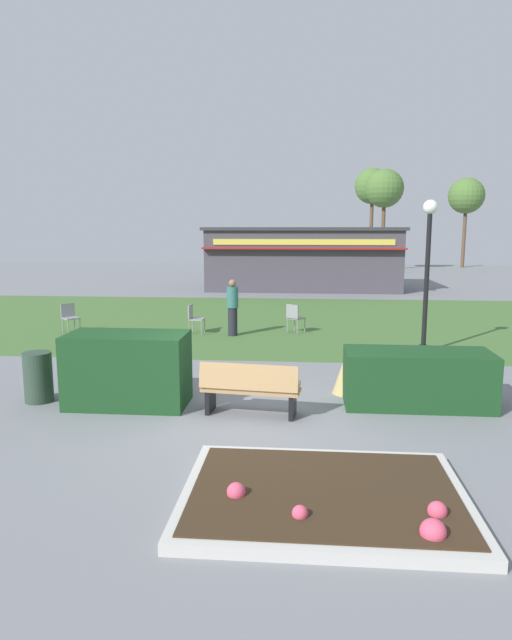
{
  "coord_description": "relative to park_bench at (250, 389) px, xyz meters",
  "views": [
    {
      "loc": [
        1.04,
        -9.03,
        3.22
      ],
      "look_at": [
        0.07,
        2.41,
        1.29
      ],
      "focal_mm": 31.2,
      "sensor_mm": 36.0,
      "label": 1
    }
  ],
  "objects": [
    {
      "name": "lawn_patch",
      "position": [
        -0.16,
        9.95,
        -0.48
      ],
      "size": [
        36.0,
        12.0,
        0.01
      ],
      "primitive_type": "cube",
      "color": "#446B33",
      "rests_on": "ground_plane"
    },
    {
      "name": "tree_left_bg",
      "position": [
        6.22,
        36.31,
        5.85
      ],
      "size": [
        2.8,
        2.8,
        7.8
      ],
      "color": "brown",
      "rests_on": "ground_plane"
    },
    {
      "name": "ornamental_grass_behind_center",
      "position": [
        -1.61,
        1.59,
        0.07
      ],
      "size": [
        0.57,
        0.57,
        1.1
      ],
      "primitive_type": "cone",
      "color": "tan",
      "rests_on": "ground_plane"
    },
    {
      "name": "ground_plane",
      "position": [
        -0.16,
        -0.12,
        -0.48
      ],
      "size": [
        80.0,
        80.0,
        0.0
      ],
      "primitive_type": "plane",
      "color": "slate"
    },
    {
      "name": "trash_bin",
      "position": [
        -4.01,
        0.47,
        -0.01
      ],
      "size": [
        0.52,
        0.52,
        0.93
      ],
      "primitive_type": "cylinder",
      "color": "#2D4233",
      "rests_on": "ground_plane"
    },
    {
      "name": "flower_bed",
      "position": [
        1.17,
        -2.99,
        -0.39
      ],
      "size": [
        3.34,
        2.51,
        0.32
      ],
      "color": "beige",
      "rests_on": "ground_plane"
    },
    {
      "name": "hedge_right",
      "position": [
        2.98,
        0.83,
        0.02
      ],
      "size": [
        2.62,
        1.1,
        1.01
      ],
      "primitive_type": "cube",
      "color": "#19421E",
      "rests_on": "ground_plane"
    },
    {
      "name": "cafe_chair_east",
      "position": [
        -2.42,
        7.32,
        0.05
      ],
      "size": [
        0.47,
        0.47,
        0.89
      ],
      "color": "gray",
      "rests_on": "ground_plane"
    },
    {
      "name": "person_strolling",
      "position": [
        -1.2,
        7.1,
        0.38
      ],
      "size": [
        0.34,
        0.34,
        1.69
      ],
      "rotation": [
        0.0,
        0.0,
        4.0
      ],
      "color": "#23232D",
      "rests_on": "ground_plane"
    },
    {
      "name": "cafe_chair_west",
      "position": [
        -6.3,
        7.23,
        0.05
      ],
      "size": [
        0.62,
        0.62,
        0.89
      ],
      "color": "gray",
      "rests_on": "ground_plane"
    },
    {
      "name": "tree_right_bg",
      "position": [
        6.72,
        33.18,
        5.47
      ],
      "size": [
        2.8,
        2.8,
        7.41
      ],
      "color": "brown",
      "rests_on": "ground_plane"
    },
    {
      "name": "hedge_left",
      "position": [
        -2.27,
        0.41,
        0.18
      ],
      "size": [
        2.15,
        1.1,
        1.33
      ],
      "primitive_type": "cube",
      "color": "#19421E",
      "rests_on": "ground_plane"
    },
    {
      "name": "park_bench",
      "position": [
        0.0,
        0.0,
        0.0
      ],
      "size": [
        1.75,
        0.72,
        0.95
      ],
      "color": "tan",
      "rests_on": "ground_plane"
    },
    {
      "name": "parked_car_west_slot",
      "position": [
        -3.59,
        29.03,
        0.16
      ],
      "size": [
        4.32,
        2.29,
        1.2
      ],
      "color": "navy",
      "rests_on": "ground_plane"
    },
    {
      "name": "ornamental_grass_behind_left",
      "position": [
        1.78,
        1.47,
        -0.01
      ],
      "size": [
        0.59,
        0.59,
        0.95
      ],
      "primitive_type": "cone",
      "color": "tan",
      "rests_on": "ground_plane"
    },
    {
      "name": "tree_center_bg",
      "position": [
        13.65,
        36.98,
        5.13
      ],
      "size": [
        2.8,
        2.8,
        7.06
      ],
      "color": "brown",
      "rests_on": "ground_plane"
    },
    {
      "name": "food_kiosk",
      "position": [
        0.85,
        20.45,
        1.13
      ],
      "size": [
        10.05,
        5.38,
        3.21
      ],
      "color": "#47424C",
      "rests_on": "ground_plane"
    },
    {
      "name": "ornamental_grass_behind_right",
      "position": [
        -1.73,
        1.13,
        0.09
      ],
      "size": [
        0.7,
        0.7,
        1.15
      ],
      "primitive_type": "cone",
      "color": "tan",
      "rests_on": "ground_plane"
    },
    {
      "name": "cafe_chair_center",
      "position": [
        0.63,
        7.7,
        0.05
      ],
      "size": [
        0.61,
        0.61,
        0.89
      ],
      "color": "gray",
      "rests_on": "ground_plane"
    },
    {
      "name": "lamppost_mid",
      "position": [
        4.01,
        5.26,
        1.98
      ],
      "size": [
        0.36,
        0.36,
        3.89
      ],
      "color": "black",
      "rests_on": "ground_plane"
    }
  ]
}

